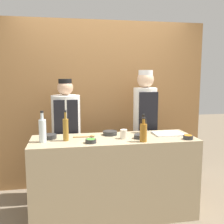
% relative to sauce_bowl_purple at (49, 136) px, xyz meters
% --- Properties ---
extents(ground_plane, '(14.00, 14.00, 0.00)m').
position_rel_sauce_bowl_purple_xyz_m(ground_plane, '(0.72, -0.10, -0.95)').
color(ground_plane, '#756651').
extents(cabinet_wall, '(3.06, 0.18, 2.40)m').
position_rel_sauce_bowl_purple_xyz_m(cabinet_wall, '(0.72, 0.90, 0.25)').
color(cabinet_wall, olive).
rests_on(cabinet_wall, ground_plane).
extents(counter, '(1.86, 0.61, 0.93)m').
position_rel_sauce_bowl_purple_xyz_m(counter, '(0.72, -0.10, -0.49)').
color(counter, tan).
rests_on(counter, ground_plane).
extents(sauce_bowl_purple, '(0.17, 0.17, 0.05)m').
position_rel_sauce_bowl_purple_xyz_m(sauce_bowl_purple, '(0.00, 0.00, 0.00)').
color(sauce_bowl_purple, '#2D2D2D').
rests_on(sauce_bowl_purple, counter).
extents(sauce_bowl_green, '(0.12, 0.12, 0.04)m').
position_rel_sauce_bowl_purple_xyz_m(sauce_bowl_green, '(0.44, -0.28, -0.00)').
color(sauce_bowl_green, '#2D2D2D').
rests_on(sauce_bowl_green, counter).
extents(sauce_bowl_orange, '(0.11, 0.11, 0.05)m').
position_rel_sauce_bowl_purple_xyz_m(sauce_bowl_orange, '(1.52, -0.31, -0.00)').
color(sauce_bowl_orange, '#2D2D2D').
rests_on(sauce_bowl_orange, counter).
extents(sauce_bowl_brown, '(0.17, 0.17, 0.05)m').
position_rel_sauce_bowl_purple_xyz_m(sauce_bowl_brown, '(0.70, 0.05, 0.00)').
color(sauce_bowl_brown, '#2D2D2D').
rests_on(sauce_bowl_brown, counter).
extents(sauce_bowl_white, '(0.14, 0.14, 0.04)m').
position_rel_sauce_bowl_purple_xyz_m(sauce_bowl_white, '(1.01, -0.18, -0.00)').
color(sauce_bowl_white, '#2D2D2D').
rests_on(sauce_bowl_white, counter).
extents(cutting_board, '(0.33, 0.26, 0.02)m').
position_rel_sauce_bowl_purple_xyz_m(cutting_board, '(1.39, -0.05, -0.02)').
color(cutting_board, white).
rests_on(cutting_board, counter).
extents(bottle_soy, '(0.08, 0.08, 0.23)m').
position_rel_sauce_bowl_purple_xyz_m(bottle_soy, '(1.13, 0.10, 0.07)').
color(bottle_soy, black).
rests_on(bottle_soy, counter).
extents(bottle_clear, '(0.08, 0.08, 0.34)m').
position_rel_sauce_bowl_purple_xyz_m(bottle_clear, '(-0.06, -0.15, 0.11)').
color(bottle_clear, silver).
rests_on(bottle_clear, counter).
extents(bottle_amber, '(0.08, 0.08, 0.27)m').
position_rel_sauce_bowl_purple_xyz_m(bottle_amber, '(1.00, -0.32, 0.08)').
color(bottle_amber, '#9E661E').
rests_on(bottle_amber, counter).
extents(bottle_vinegar, '(0.06, 0.06, 0.33)m').
position_rel_sauce_bowl_purple_xyz_m(bottle_vinegar, '(0.18, -0.13, 0.10)').
color(bottle_vinegar, olive).
rests_on(bottle_vinegar, counter).
extents(cup_cream, '(0.08, 0.08, 0.10)m').
position_rel_sauce_bowl_purple_xyz_m(cup_cream, '(0.82, -0.15, 0.03)').
color(cup_cream, silver).
rests_on(cup_cream, counter).
extents(wooden_spoon, '(0.25, 0.04, 0.03)m').
position_rel_sauce_bowl_purple_xyz_m(wooden_spoon, '(0.43, -0.02, -0.01)').
color(wooden_spoon, '#B2844C').
rests_on(wooden_spoon, counter).
extents(chef_left, '(0.37, 0.37, 1.58)m').
position_rel_sauce_bowl_purple_xyz_m(chef_left, '(0.19, 0.42, -0.10)').
color(chef_left, '#28282D').
rests_on(chef_left, ground_plane).
extents(chef_right, '(0.32, 0.32, 1.70)m').
position_rel_sauce_bowl_purple_xyz_m(chef_right, '(1.25, 0.42, -0.01)').
color(chef_right, '#28282D').
rests_on(chef_right, ground_plane).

